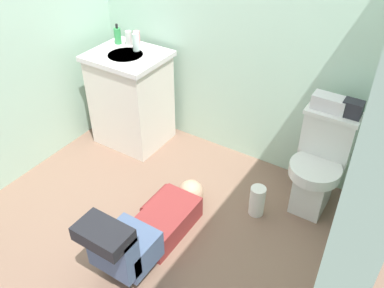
{
  "coord_description": "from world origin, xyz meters",
  "views": [
    {
      "loc": [
        1.29,
        -1.55,
        2.19
      ],
      "look_at": [
        0.02,
        0.45,
        0.45
      ],
      "focal_mm": 38.87,
      "sensor_mm": 36.0,
      "label": 1
    }
  ],
  "objects": [
    {
      "name": "wall_back",
      "position": [
        0.0,
        1.13,
        1.2
      ],
      "size": [
        2.64,
        0.08,
        2.4
      ],
      "primitive_type": "cube",
      "color": "#ACD0BA",
      "rests_on": "ground_plane"
    },
    {
      "name": "person_plumber",
      "position": [
        0.07,
        -0.17,
        0.18
      ],
      "size": [
        0.39,
        1.06,
        0.52
      ],
      "color": "maroon",
      "rests_on": "ground_plane"
    },
    {
      "name": "bottle_white",
      "position": [
        -0.89,
        0.91,
        0.88
      ],
      "size": [
        0.05,
        0.05,
        0.12
      ],
      "primitive_type": "cylinder",
      "color": "white",
      "rests_on": "vanity_cabinet"
    },
    {
      "name": "tissue_box",
      "position": [
        0.79,
        0.91,
        0.8
      ],
      "size": [
        0.22,
        0.11,
        0.1
      ],
      "primitive_type": "cube",
      "color": "silver",
      "rests_on": "toilet"
    },
    {
      "name": "ground_plane",
      "position": [
        0.0,
        0.0,
        -0.02
      ],
      "size": [
        2.98,
        3.17,
        0.04
      ],
      "primitive_type": "cube",
      "color": "#836351"
    },
    {
      "name": "paper_towel_roll",
      "position": [
        0.53,
        0.5,
        0.12
      ],
      "size": [
        0.11,
        0.11,
        0.24
      ],
      "primitive_type": "cylinder",
      "color": "white",
      "rests_on": "ground_plane"
    },
    {
      "name": "bottle_pink",
      "position": [
        -0.82,
        0.93,
        0.88
      ],
      "size": [
        0.06,
        0.06,
        0.13
      ],
      "primitive_type": "cylinder",
      "color": "pink",
      "rests_on": "vanity_cabinet"
    },
    {
      "name": "soap_dispenser",
      "position": [
        -0.99,
        0.89,
        0.89
      ],
      "size": [
        0.06,
        0.06,
        0.17
      ],
      "color": "#369850",
      "rests_on": "vanity_cabinet"
    },
    {
      "name": "toilet",
      "position": [
        0.83,
        0.82,
        0.37
      ],
      "size": [
        0.36,
        0.46,
        0.75
      ],
      "color": "silver",
      "rests_on": "ground_plane"
    },
    {
      "name": "toiletry_bag",
      "position": [
        0.94,
        0.91,
        0.81
      ],
      "size": [
        0.12,
        0.09,
        0.11
      ],
      "primitive_type": "cube",
      "color": "#26262D",
      "rests_on": "toilet"
    },
    {
      "name": "vanity_cabinet",
      "position": [
        -0.8,
        0.77,
        0.42
      ],
      "size": [
        0.6,
        0.52,
        0.82
      ],
      "color": "silver",
      "rests_on": "ground_plane"
    },
    {
      "name": "bottle_clear",
      "position": [
        -0.77,
        0.86,
        0.89
      ],
      "size": [
        0.05,
        0.05,
        0.14
      ],
      "primitive_type": "cylinder",
      "color": "silver",
      "rests_on": "vanity_cabinet"
    },
    {
      "name": "faucet",
      "position": [
        -0.8,
        0.91,
        0.87
      ],
      "size": [
        0.02,
        0.02,
        0.1
      ],
      "primitive_type": "cylinder",
      "color": "silver",
      "rests_on": "vanity_cabinet"
    }
  ]
}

